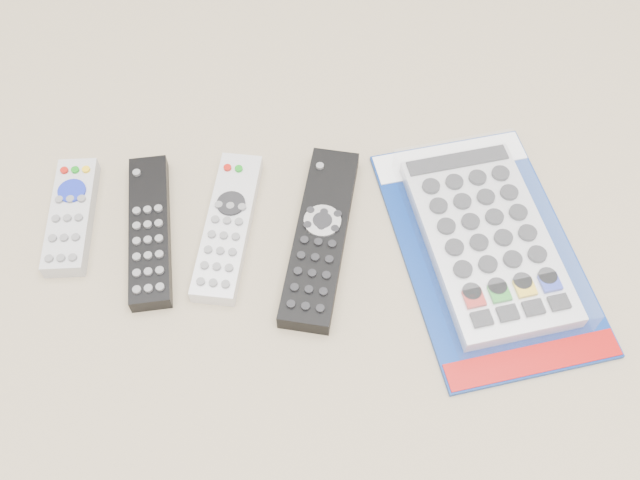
{
  "coord_description": "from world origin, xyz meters",
  "views": [
    {
      "loc": [
        0.01,
        -0.42,
        0.66
      ],
      "look_at": [
        0.03,
        -0.01,
        0.01
      ],
      "focal_mm": 40.0,
      "sensor_mm": 36.0,
      "label": 1
    }
  ],
  "objects_px": {
    "remote_small_grey": "(71,216)",
    "remote_silver_dvd": "(228,226)",
    "jumbo_remote_packaged": "(487,238)",
    "remote_large_black": "(320,236)",
    "remote_slim_black": "(150,231)"
  },
  "relations": [
    {
      "from": "remote_small_grey",
      "to": "remote_silver_dvd",
      "type": "xyz_separation_m",
      "value": [
        0.17,
        -0.02,
        -0.0
      ]
    },
    {
      "from": "remote_large_black",
      "to": "remote_small_grey",
      "type": "bearing_deg",
      "value": -176.27
    },
    {
      "from": "remote_small_grey",
      "to": "remote_silver_dvd",
      "type": "distance_m",
      "value": 0.17
    },
    {
      "from": "remote_small_grey",
      "to": "remote_large_black",
      "type": "distance_m",
      "value": 0.28
    },
    {
      "from": "remote_silver_dvd",
      "to": "jumbo_remote_packaged",
      "type": "distance_m",
      "value": 0.28
    },
    {
      "from": "remote_small_grey",
      "to": "remote_silver_dvd",
      "type": "relative_size",
      "value": 0.76
    },
    {
      "from": "remote_small_grey",
      "to": "remote_silver_dvd",
      "type": "height_order",
      "value": "same"
    },
    {
      "from": "remote_small_grey",
      "to": "remote_large_black",
      "type": "xyz_separation_m",
      "value": [
        0.27,
        -0.04,
        0.0
      ]
    },
    {
      "from": "jumbo_remote_packaged",
      "to": "remote_silver_dvd",
      "type": "bearing_deg",
      "value": 163.04
    },
    {
      "from": "remote_small_grey",
      "to": "remote_slim_black",
      "type": "relative_size",
      "value": 0.76
    },
    {
      "from": "remote_small_grey",
      "to": "remote_large_black",
      "type": "bearing_deg",
      "value": -8.8
    },
    {
      "from": "remote_slim_black",
      "to": "jumbo_remote_packaged",
      "type": "relative_size",
      "value": 0.59
    },
    {
      "from": "remote_slim_black",
      "to": "jumbo_remote_packaged",
      "type": "xyz_separation_m",
      "value": [
        0.37,
        -0.03,
        0.01
      ]
    },
    {
      "from": "remote_small_grey",
      "to": "remote_large_black",
      "type": "relative_size",
      "value": 0.64
    },
    {
      "from": "remote_small_grey",
      "to": "remote_silver_dvd",
      "type": "bearing_deg",
      "value": -7.49
    }
  ]
}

